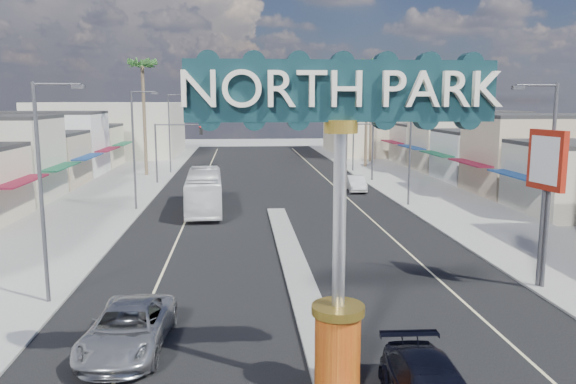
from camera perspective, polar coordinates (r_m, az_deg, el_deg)
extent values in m
plane|color=gray|center=(43.66, -1.33, -1.64)|extent=(160.00, 160.00, 0.00)
cube|color=black|center=(43.66, -1.33, -1.64)|extent=(20.00, 120.00, 0.01)
cube|color=gray|center=(28.14, 0.76, -7.64)|extent=(1.30, 30.00, 0.16)
cube|color=gray|center=(45.01, -19.42, -1.77)|extent=(8.00, 120.00, 0.12)
cube|color=gray|center=(46.66, 16.10, -1.23)|extent=(8.00, 120.00, 0.12)
cube|color=beige|center=(59.95, -25.80, 3.31)|extent=(12.00, 42.00, 6.00)
cube|color=#B7B29E|center=(62.07, 20.59, 3.81)|extent=(12.00, 42.00, 6.00)
cube|color=#B7B29E|center=(89.99, -17.44, 6.13)|extent=(20.00, 20.00, 8.00)
cube|color=beige|center=(91.30, 10.81, 6.43)|extent=(20.00, 20.00, 8.00)
cylinder|color=#B0270D|center=(16.58, 5.05, -15.75)|extent=(1.30, 1.30, 2.20)
cylinder|color=gold|center=(16.11, 5.11, -11.80)|extent=(1.50, 1.50, 0.25)
cylinder|color=#B7B7BC|center=(15.38, 5.25, -2.99)|extent=(0.36, 0.36, 4.80)
cylinder|color=gold|center=(15.05, 5.39, 6.64)|extent=(0.90, 0.90, 0.35)
cube|color=#0F292E|center=(15.03, 5.45, 10.16)|extent=(8.20, 0.50, 1.60)
cylinder|color=#47474C|center=(57.63, -13.25, 3.78)|extent=(0.18, 0.18, 6.00)
cylinder|color=#47474C|center=(57.13, -10.86, 6.73)|extent=(5.00, 0.12, 0.12)
cube|color=black|center=(56.99, -8.83, 6.28)|extent=(0.32, 0.32, 1.00)
sphere|color=red|center=(56.79, -8.85, 6.59)|extent=(0.22, 0.22, 0.22)
cylinder|color=#47474C|center=(58.65, 8.59, 4.02)|extent=(0.18, 0.18, 6.00)
cylinder|color=#47474C|center=(57.93, 6.24, 6.88)|extent=(5.00, 0.12, 0.12)
cube|color=black|center=(57.60, 4.26, 6.39)|extent=(0.32, 0.32, 1.00)
sphere|color=red|center=(57.41, 4.29, 6.70)|extent=(0.22, 0.22, 0.22)
cylinder|color=#47474C|center=(24.41, -23.79, -0.40)|extent=(0.16, 0.16, 9.00)
cylinder|color=#47474C|center=(23.85, -22.41, 10.11)|extent=(1.80, 0.10, 0.10)
cube|color=#47474C|center=(23.63, -20.51, 9.99)|extent=(0.50, 0.22, 0.15)
cylinder|color=#47474C|center=(43.68, -15.40, 3.99)|extent=(0.16, 0.16, 9.00)
cylinder|color=#47474C|center=(43.36, -14.47, 9.82)|extent=(1.80, 0.10, 0.10)
cube|color=#47474C|center=(43.24, -13.40, 9.73)|extent=(0.50, 0.22, 0.15)
cylinder|color=#47474C|center=(65.38, -11.95, 5.77)|extent=(0.16, 0.16, 9.00)
cylinder|color=#47474C|center=(65.17, -11.29, 9.65)|extent=(1.80, 0.10, 0.10)
cube|color=#47474C|center=(65.09, -10.58, 9.59)|extent=(0.50, 0.22, 0.15)
cylinder|color=#47474C|center=(26.65, 25.03, 0.27)|extent=(0.16, 0.16, 9.00)
cylinder|color=#47474C|center=(25.95, 23.95, 9.89)|extent=(1.80, 0.10, 0.10)
cube|color=#47474C|center=(25.57, 22.34, 9.79)|extent=(0.50, 0.22, 0.15)
cylinder|color=#47474C|center=(44.96, 12.29, 4.26)|extent=(0.16, 0.16, 9.00)
cylinder|color=#47474C|center=(44.55, 11.37, 9.91)|extent=(1.80, 0.10, 0.10)
cube|color=#47474C|center=(44.33, 10.36, 9.81)|extent=(0.50, 0.22, 0.15)
cylinder|color=#47474C|center=(66.25, 6.67, 5.95)|extent=(0.16, 0.16, 9.00)
cylinder|color=#47474C|center=(65.97, 5.96, 9.77)|extent=(1.80, 0.10, 0.10)
cube|color=#47474C|center=(65.82, 5.27, 9.70)|extent=(0.50, 0.22, 0.15)
cylinder|color=brown|center=(63.67, -14.37, 6.94)|extent=(0.36, 0.36, 12.00)
cylinder|color=brown|center=(70.61, 7.95, 6.94)|extent=(0.36, 0.36, 11.00)
cylinder|color=brown|center=(76.87, 8.43, 7.86)|extent=(0.36, 0.36, 13.00)
imported|color=#9E9FA2|center=(19.99, -15.93, -13.16)|extent=(2.83, 5.59, 1.52)
imported|color=silver|center=(52.10, 6.90, 0.86)|extent=(1.73, 4.39, 1.42)
imported|color=white|center=(42.94, -8.52, 0.11)|extent=(3.01, 10.90, 3.01)
cylinder|color=#47474C|center=(27.17, 24.33, -4.30)|extent=(0.22, 0.22, 4.32)
cube|color=maroon|center=(26.62, 24.82, 2.96)|extent=(0.62, 2.18, 2.59)
cube|color=white|center=(26.52, 24.57, 2.96)|extent=(0.31, 1.71, 2.05)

